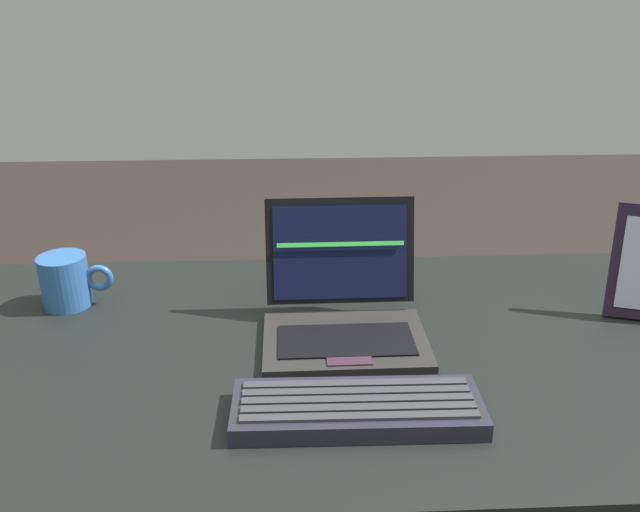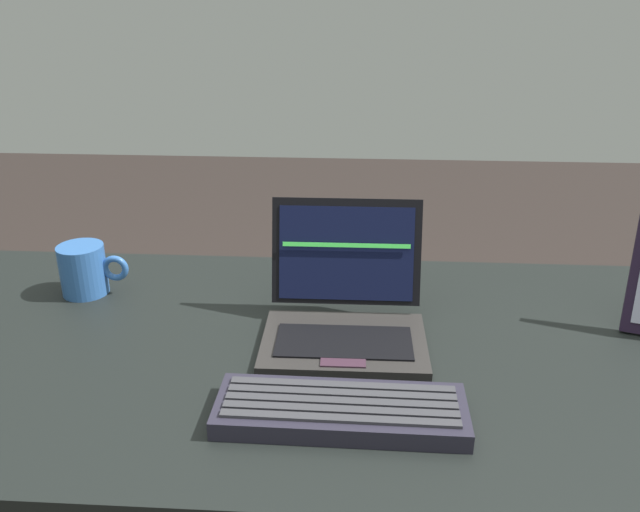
# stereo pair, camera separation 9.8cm
# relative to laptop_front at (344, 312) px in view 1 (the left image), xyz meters

# --- Properties ---
(desk) EXTENTS (1.53, 0.69, 0.75)m
(desk) POSITION_rel_laptop_front_xyz_m (-0.06, -0.04, -0.15)
(desk) COLOR black
(desk) RESTS_ON ground
(laptop_front) EXTENTS (0.26, 0.23, 0.20)m
(laptop_front) POSITION_rel_laptop_front_xyz_m (0.00, 0.00, 0.00)
(laptop_front) COLOR #2B2827
(laptop_front) RESTS_ON desk
(external_keyboard) EXTENTS (0.33, 0.12, 0.03)m
(external_keyboard) POSITION_rel_laptop_front_xyz_m (0.00, -0.22, -0.03)
(external_keyboard) COLOR #262432
(external_keyboard) RESTS_ON desk
(coffee_mug) EXTENTS (0.12, 0.08, 0.09)m
(coffee_mug) POSITION_rel_laptop_front_xyz_m (-0.47, 0.13, 0.00)
(coffee_mug) COLOR #3061AA
(coffee_mug) RESTS_ON desk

